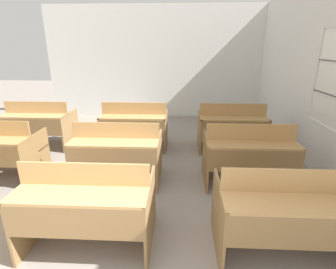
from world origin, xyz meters
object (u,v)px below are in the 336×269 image
bench_third_center (135,125)px  bench_front_center (88,204)px  bench_third_left (39,124)px  bench_front_right (285,212)px  bench_second_right (249,154)px  bench_third_right (232,127)px  bench_second_center (117,152)px  wastepaper_bin (268,133)px

bench_third_center → bench_front_center: bearing=-89.9°
bench_third_left → bench_third_center: same height
bench_front_right → bench_second_right: same height
bench_second_right → bench_third_right: bearing=90.2°
bench_front_right → bench_third_left: (-3.97, 2.85, 0.00)m
bench_second_center → bench_third_left: bearing=144.3°
bench_front_center → bench_third_right: (1.96, 2.83, 0.00)m
bench_second_center → wastepaper_bin: bench_second_center is taller
bench_second_right → bench_second_center: bearing=-179.2°
bench_front_center → bench_second_right: same height
bench_second_center → bench_third_left: same height
bench_second_right → bench_third_left: (-3.97, 1.40, 0.00)m
bench_second_right → bench_third_left: bearing=160.6°
bench_second_center → bench_third_right: 2.44m
bench_second_right → bench_front_center: bearing=-144.1°
bench_third_center → bench_third_right: bearing=-0.0°
bench_front_center → bench_third_center: size_ratio=1.00×
wastepaper_bin → bench_second_right: bearing=-114.7°
bench_front_right → bench_third_center: size_ratio=1.00×
bench_third_left → bench_third_right: same height
bench_front_right → bench_second_center: size_ratio=1.00×
bench_third_left → bench_third_right: (3.96, 0.01, 0.00)m
bench_second_right → wastepaper_bin: size_ratio=4.54×
bench_front_center → bench_third_right: bearing=55.3°
bench_front_center → wastepaper_bin: bench_front_center is taller
bench_second_right → bench_third_right: size_ratio=1.00×
bench_second_center → wastepaper_bin: (2.96, 2.15, -0.35)m
bench_third_center → wastepaper_bin: bearing=13.7°
bench_front_center → bench_front_right: (1.97, -0.03, 0.00)m
bench_third_left → bench_third_center: bearing=0.3°
bench_front_right → bench_second_right: 1.45m
bench_front_center → wastepaper_bin: size_ratio=4.54×
bench_front_center → bench_second_center: (-0.02, 1.39, 0.00)m
bench_third_left → wastepaper_bin: size_ratio=4.54×
bench_second_center → bench_second_right: same height
bench_front_right → bench_second_center: (-1.99, 1.43, 0.00)m
wastepaper_bin → bench_second_center: bearing=-144.0°
bench_third_left → wastepaper_bin: bearing=8.4°
bench_second_center → bench_second_right: (1.98, 0.03, 0.00)m
bench_second_right → bench_third_right: same height
bench_third_left → bench_front_right: bearing=-35.7°
bench_second_center → bench_front_center: bearing=-89.0°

